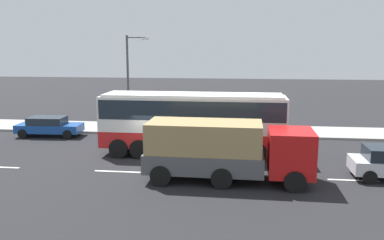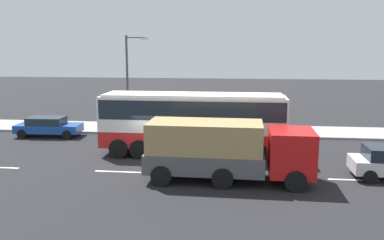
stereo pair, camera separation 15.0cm
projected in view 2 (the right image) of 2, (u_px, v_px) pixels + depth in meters
The scene contains 8 objects.
ground_plane at pixel (155, 160), 22.68m from camera, with size 120.00×120.00×0.00m, color black.
sidewalk_curb at pixel (177, 129), 30.74m from camera, with size 80.00×4.00×0.15m, color gray.
lane_centreline at pixel (122, 172), 20.46m from camera, with size 39.95×0.16×0.01m.
coach_bus at pixel (193, 117), 23.35m from camera, with size 10.65×2.80×3.61m.
cargo_truck at pixel (226, 149), 18.89m from camera, with size 7.82×2.78×2.81m.
car_blue_saloon at pixel (48, 126), 28.45m from camera, with size 4.57×2.01×1.39m.
pedestrian_near_curb at pixel (142, 116), 30.95m from camera, with size 0.32×0.32×1.59m.
street_lamp at pixel (130, 77), 28.90m from camera, with size 1.66×0.24×6.93m.
Camera 2 is at (4.52, -21.55, 6.25)m, focal length 37.66 mm.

